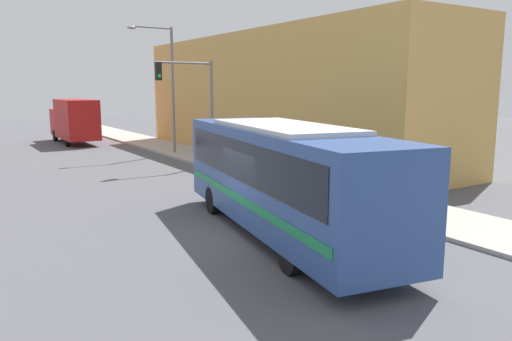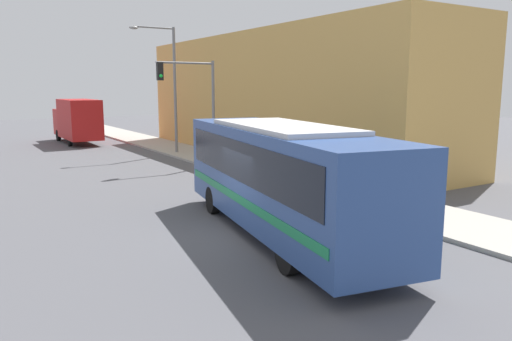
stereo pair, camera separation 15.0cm
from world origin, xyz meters
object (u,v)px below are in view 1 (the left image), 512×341
parking_meter (255,157)px  street_lamp (167,79)px  delivery_truck (74,120)px  fire_hydrant (306,181)px  city_bus (282,172)px  traffic_light_pole (193,94)px  pedestrian_near_corner (302,159)px

parking_meter → street_lamp: 10.77m
delivery_truck → fire_hydrant: size_ratio=9.42×
fire_hydrant → parking_meter: size_ratio=0.59×
delivery_truck → street_lamp: bearing=-69.7°
delivery_truck → parking_meter: delivery_truck is taller
street_lamp → city_bus: bearing=-102.6°
parking_meter → delivery_truck: bearing=100.7°
city_bus → fire_hydrant: size_ratio=13.71×
city_bus → parking_meter: city_bus is taller
parking_meter → fire_hydrant: bearing=-90.0°
city_bus → delivery_truck: size_ratio=1.46×
delivery_truck → street_lamp: street_lamp is taller
city_bus → delivery_truck: 28.06m
parking_meter → traffic_light_pole: bearing=101.6°
city_bus → fire_hydrant: 6.10m
city_bus → pedestrian_near_corner: (5.77, 6.54, -0.88)m
city_bus → street_lamp: 18.93m
pedestrian_near_corner → city_bus: bearing=-131.4°
delivery_truck → traffic_light_pole: size_ratio=1.33×
street_lamp → pedestrian_near_corner: size_ratio=4.65×
parking_meter → street_lamp: street_lamp is taller
fire_hydrant → city_bus: bearing=-134.7°
traffic_light_pole → street_lamp: 5.63m
delivery_truck → pedestrian_near_corner: (5.33, -21.52, -0.81)m
traffic_light_pole → pedestrian_near_corner: (2.53, -6.22, -2.93)m
city_bus → pedestrian_near_corner: size_ratio=6.34×
fire_hydrant → street_lamp: 14.66m
city_bus → traffic_light_pole: (3.24, 12.76, 2.05)m
parking_meter → street_lamp: (-0.12, 10.10, 3.75)m
city_bus → traffic_light_pole: 13.32m
street_lamp → delivery_truck: bearing=110.3°
city_bus → pedestrian_near_corner: city_bus is taller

